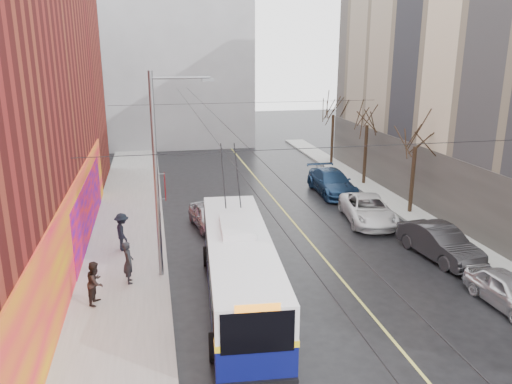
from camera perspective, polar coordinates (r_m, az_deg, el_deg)
sidewalk_left at (r=24.84m, az=-14.81°, el=-7.63°), size 4.00×60.00×0.15m
sidewalk_right at (r=29.15m, az=20.86°, el=-4.60°), size 2.00×60.00×0.15m
lane_line at (r=27.79m, az=5.38°, el=-4.73°), size 0.12×50.00×0.01m
building_far at (r=55.79m, az=-11.88°, el=14.86°), size 20.50×12.10×18.00m
streetlight_pole at (r=21.38m, az=-10.95°, el=2.29°), size 2.65×0.60×9.00m
catenary_wires at (r=26.09m, az=-3.36°, el=8.13°), size 18.00×60.00×0.22m
tree_near at (r=31.25m, az=17.86°, el=6.34°), size 3.20×3.20×6.40m
tree_mid at (r=37.39m, az=12.64°, el=8.62°), size 3.20×3.20×6.68m
tree_far at (r=43.83m, az=8.86°, el=9.70°), size 3.20×3.20×6.57m
pigeons_flying at (r=21.26m, az=-2.95°, el=9.93°), size 2.41×1.67×1.30m
trolleybus at (r=19.90m, az=-1.92°, el=-8.64°), size 3.38×11.62×5.44m
parked_car_a at (r=22.29m, az=26.86°, el=-10.03°), size 1.76×4.03×1.35m
parked_car_b at (r=25.87m, az=20.24°, el=-5.42°), size 2.29×5.02×1.60m
parked_car_c at (r=30.02m, az=12.66°, el=-1.94°), size 3.38×5.82×1.52m
parked_car_d at (r=35.40m, az=8.65°, el=1.12°), size 2.36×5.73×1.66m
following_car at (r=28.56m, az=-5.50°, el=-2.73°), size 2.25×4.17×1.35m
pedestrian_a at (r=22.11m, az=-14.38°, el=-7.79°), size 0.54×0.74×1.86m
pedestrian_b at (r=20.79m, az=-17.87°, el=-9.82°), size 0.86×0.99×1.75m
pedestrian_c at (r=25.61m, az=-15.03°, el=-4.43°), size 1.02×1.38×1.92m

